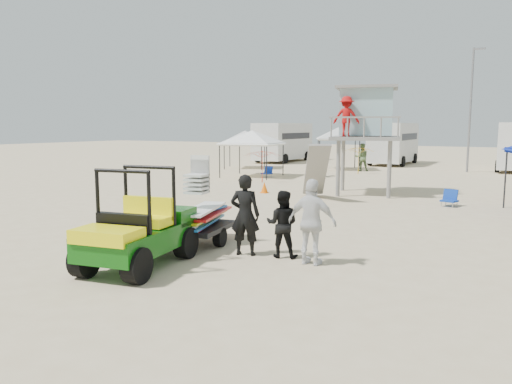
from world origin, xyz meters
The scene contains 20 objects.
ground centered at (0.00, 0.00, 0.00)m, with size 140.00×140.00×0.00m, color beige.
utility_cart centered at (-0.50, -0.50, 0.99)m, with size 1.83×2.99×2.13m.
surf_trailer centered at (-0.49, 1.84, 0.82)m, with size 1.56×2.45×2.01m.
man_left centered at (1.02, 1.54, 0.96)m, with size 0.70×0.46×1.92m, color black.
man_mid centered at (1.87, 1.79, 0.78)m, with size 0.76×0.59×1.57m, color black.
man_right centered at (2.72, 1.54, 0.95)m, with size 1.11×0.46×1.90m, color silver.
lifeguard_tower centered at (0.20, 13.41, 3.46)m, with size 3.52×3.52×4.65m.
canopy_white_a centered at (-7.96, 17.61, 2.62)m, with size 3.48×3.48×3.17m.
canopy_white_b centered at (-11.45, 22.67, 2.55)m, with size 3.66×3.66×3.10m.
canopy_white_c centered at (-5.15, 24.73, 2.79)m, with size 3.71×3.71×3.34m.
umbrella_a centered at (-5.88, 15.05, 0.89)m, with size 1.93×1.97×1.77m, color red.
umbrella_b centered at (-2.86, 22.25, 0.88)m, with size 1.91×1.95×1.75m, color gold.
cone_near centered at (-3.80, 11.44, 0.25)m, with size 0.34×0.34×0.50m, color #F66407.
cone_far centered at (-7.53, 11.81, 0.25)m, with size 0.34×0.34×0.50m, color orange.
beach_chair_a centered at (-7.04, 17.85, 0.31)m, with size 0.60×0.65×0.64m.
beach_chair_b centered at (4.15, 11.57, 0.31)m, with size 0.65×0.71×0.64m.
rv_far_left centered at (-12.00, 29.99, 1.80)m, with size 2.64×6.80×3.25m.
rv_mid_left centered at (-3.00, 31.49, 1.80)m, with size 2.65×6.50×3.25m.
light_pole_left centered at (3.00, 27.00, 4.00)m, with size 0.14×0.14×8.00m, color slate.
distant_beachgoers centered at (-1.81, 20.48, 0.85)m, with size 12.12×10.89×1.86m.
Camera 1 is at (6.88, -8.38, 3.03)m, focal length 35.00 mm.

